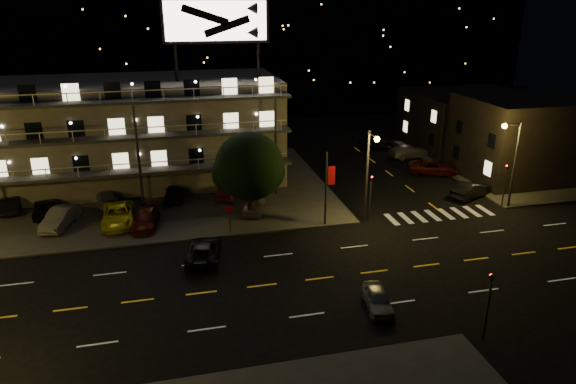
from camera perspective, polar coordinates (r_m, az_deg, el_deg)
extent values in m
plane|color=black|center=(35.11, 0.35, -9.97)|extent=(140.00, 140.00, 0.00)
cube|color=#383836|center=(52.90, -19.95, -0.35)|extent=(44.00, 24.00, 0.15)
cube|color=#383836|center=(64.33, 22.65, 2.90)|extent=(16.00, 24.00, 0.15)
cube|color=gray|center=(54.96, -16.03, 6.24)|extent=(28.00, 12.00, 10.00)
cube|color=gray|center=(53.98, -16.58, 11.64)|extent=(28.00, 12.00, 0.50)
cube|color=#383836|center=(48.81, -16.05, 2.22)|extent=(28.00, 1.80, 0.25)
cube|color=#383836|center=(47.95, -16.43, 5.85)|extent=(28.00, 1.80, 0.25)
cube|color=#383836|center=(47.29, -16.82, 9.60)|extent=(28.00, 1.80, 0.25)
cylinder|color=black|center=(51.69, -12.35, 13.89)|extent=(0.36, 0.36, 3.50)
cylinder|color=black|center=(52.49, -3.33, 14.41)|extent=(0.36, 0.36, 3.50)
cube|color=black|center=(51.67, -8.02, 18.32)|extent=(10.20, 0.50, 4.20)
cube|color=white|center=(51.37, -7.99, 18.31)|extent=(9.60, 0.06, 3.60)
cube|color=black|center=(60.24, 25.35, 5.53)|extent=(14.00, 10.00, 8.50)
cube|color=black|center=(69.88, 19.29, 7.56)|extent=(14.00, 12.00, 7.00)
cube|color=black|center=(99.81, -9.68, 16.91)|extent=(120.00, 20.00, 24.00)
cylinder|color=#2D2D30|center=(43.10, 8.74, 1.58)|extent=(0.20, 0.20, 8.00)
cylinder|color=#2D2D30|center=(41.32, 9.44, 6.22)|extent=(0.12, 1.80, 0.12)
sphere|color=gold|center=(40.64, 9.86, 5.80)|extent=(0.44, 0.44, 0.44)
cylinder|color=#2D2D30|center=(49.94, 23.84, 2.67)|extent=(0.20, 0.20, 8.00)
cylinder|color=#2D2D30|center=(48.55, 23.72, 6.89)|extent=(1.80, 0.12, 0.12)
sphere|color=gold|center=(48.10, 22.93, 6.76)|extent=(0.44, 0.44, 0.44)
cylinder|color=#2D2D30|center=(44.21, 9.10, -0.99)|extent=(0.14, 0.14, 3.60)
imported|color=black|center=(43.43, 9.27, 1.84)|extent=(0.20, 0.16, 1.00)
sphere|color=#FF0C0C|center=(43.36, 9.32, 1.66)|extent=(0.14, 0.14, 0.14)
cylinder|color=#2D2D30|center=(30.92, 21.23, -12.25)|extent=(0.14, 0.14, 3.60)
imported|color=black|center=(29.79, 21.79, -8.51)|extent=(0.20, 0.16, 1.00)
sphere|color=#FF0C0C|center=(29.92, 21.64, -8.57)|extent=(0.14, 0.14, 0.14)
cylinder|color=#2D2D30|center=(50.45, 22.90, 0.34)|extent=(0.14, 0.14, 3.60)
imported|color=black|center=(49.77, 23.26, 2.82)|extent=(0.16, 0.20, 1.00)
sphere|color=#FF0C0C|center=(49.73, 23.14, 2.71)|extent=(0.14, 0.14, 0.14)
cylinder|color=#2D2D30|center=(42.31, 4.23, 0.26)|extent=(0.16, 0.16, 6.40)
cube|color=#B80D1D|center=(42.05, 4.86, 1.84)|extent=(0.60, 0.04, 1.60)
cylinder|color=#2D2D30|center=(41.71, -6.49, -3.24)|extent=(0.08, 0.08, 2.20)
cylinder|color=#B80D1D|center=(41.25, -6.54, -1.94)|extent=(0.91, 0.04, 0.91)
cylinder|color=black|center=(44.05, -4.20, -1.29)|extent=(0.56, 0.56, 2.68)
sphere|color=black|center=(42.92, -4.31, 2.87)|extent=(5.80, 5.80, 5.80)
sphere|color=black|center=(43.37, -6.13, 2.06)|extent=(3.57, 3.57, 3.57)
sphere|color=black|center=(42.84, -2.58, 2.24)|extent=(3.35, 3.35, 3.35)
imported|color=gray|center=(46.53, -24.01, -2.64)|extent=(2.84, 4.95, 1.54)
imported|color=yellow|center=(45.37, -18.36, -2.46)|extent=(2.70, 5.57, 1.53)
imported|color=#51160B|center=(44.16, -15.52, -2.89)|extent=(2.51, 4.90, 1.36)
imported|color=gray|center=(45.63, -3.81, -1.31)|extent=(2.97, 4.62, 1.46)
imported|color=black|center=(51.84, -28.43, -1.19)|extent=(2.01, 4.27, 1.35)
imported|color=black|center=(49.69, -25.32, -1.60)|extent=(2.70, 4.73, 1.24)
imported|color=gray|center=(49.96, -19.49, -0.62)|extent=(2.70, 4.73, 1.29)
imported|color=black|center=(49.29, -12.56, -0.07)|extent=(2.13, 4.47, 1.48)
imported|color=#51160B|center=(49.22, -6.64, 0.19)|extent=(2.89, 4.37, 1.36)
imported|color=black|center=(52.15, 19.63, 0.19)|extent=(4.84, 3.36, 1.51)
imported|color=#51160B|center=(58.22, 15.87, 2.67)|extent=(5.85, 4.38, 1.48)
imported|color=gray|center=(63.68, 13.26, 4.42)|extent=(5.40, 2.87, 1.49)
imported|color=black|center=(66.90, 9.80, 5.45)|extent=(4.59, 2.15, 1.52)
imported|color=gray|center=(32.65, 9.94, -11.61)|extent=(2.01, 3.81, 1.24)
imported|color=black|center=(38.19, -9.36, -6.42)|extent=(3.16, 5.31, 1.38)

